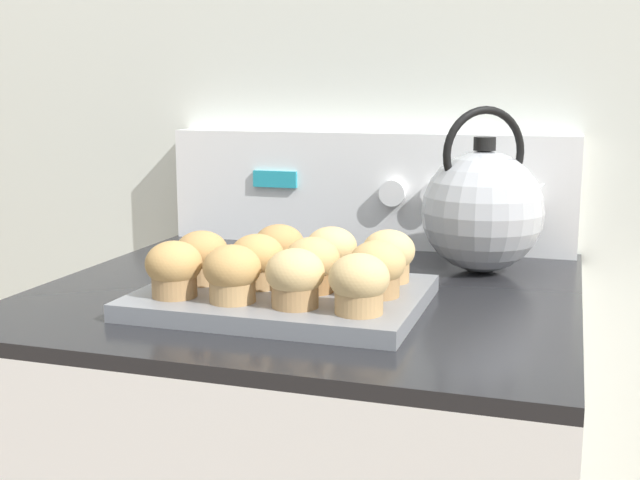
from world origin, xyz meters
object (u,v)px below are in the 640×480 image
(muffin_r1_c1, at_px, (257,261))
(muffin_r2_c1, at_px, (279,249))
(muffin_r1_c2, at_px, (312,264))
(muffin_r2_c2, at_px, (331,252))
(muffin_r1_c0, at_px, (202,257))
(muffin_r0_c0, at_px, (174,269))
(muffin_r0_c2, at_px, (295,278))
(muffin_r0_c3, at_px, (359,283))
(muffin_r0_c1, at_px, (232,273))
(tea_kettle, at_px, (483,209))
(muffin_pan, at_px, (285,297))
(muffin_r2_c3, at_px, (389,256))
(muffin_r1_c3, at_px, (377,268))

(muffin_r1_c1, xyz_separation_m, muffin_r2_c1, (0.00, 0.08, 0.00))
(muffin_r1_c2, xyz_separation_m, muffin_r2_c2, (0.00, 0.08, 0.00))
(muffin_r1_c0, bearing_deg, muffin_r0_c0, -90.75)
(muffin_r0_c2, bearing_deg, muffin_r0_c3, -3.14)
(muffin_r1_c1, bearing_deg, muffin_r0_c1, -90.98)
(tea_kettle, bearing_deg, muffin_r0_c3, -105.25)
(muffin_r0_c1, bearing_deg, muffin_pan, 63.39)
(muffin_r0_c0, height_order, muffin_r2_c3, same)
(muffin_r0_c1, relative_size, muffin_r0_c2, 1.00)
(muffin_r1_c2, bearing_deg, muffin_r2_c2, 89.71)
(muffin_r2_c2, bearing_deg, muffin_r0_c1, -115.69)
(muffin_r1_c2, distance_m, muffin_r1_c3, 0.08)
(muffin_r2_c3, bearing_deg, muffin_r0_c2, -115.75)
(muffin_r0_c3, height_order, muffin_r2_c3, same)
(muffin_pan, height_order, muffin_r0_c3, muffin_r0_c3)
(muffin_r0_c0, relative_size, muffin_r1_c1, 1.00)
(muffin_r0_c1, height_order, muffin_r1_c0, same)
(muffin_r0_c3, bearing_deg, muffin_r0_c0, 178.93)
(muffin_r1_c3, bearing_deg, muffin_r0_c2, -135.83)
(muffin_r1_c2, xyz_separation_m, muffin_r2_c1, (-0.07, 0.08, 0.00))
(muffin_r1_c3, bearing_deg, muffin_r2_c1, 154.11)
(muffin_r0_c2, bearing_deg, muffin_r0_c0, 179.97)
(muffin_r0_c0, distance_m, muffin_r0_c2, 0.16)
(muffin_r0_c1, height_order, muffin_r2_c1, same)
(muffin_r0_c0, bearing_deg, muffin_r0_c3, -1.07)
(muffin_r2_c2, xyz_separation_m, muffin_r2_c3, (0.08, 0.00, 0.00))
(muffin_r2_c1, relative_size, muffin_r2_c2, 1.00)
(muffin_r1_c1, distance_m, muffin_r1_c2, 0.07)
(tea_kettle, bearing_deg, muffin_r1_c3, -109.17)
(muffin_r0_c3, relative_size, muffin_r1_c1, 1.00)
(muffin_pan, bearing_deg, muffin_r2_c2, 65.21)
(muffin_r0_c3, relative_size, muffin_r1_c3, 1.00)
(muffin_r2_c3, bearing_deg, muffin_r2_c1, -178.60)
(muffin_r2_c1, bearing_deg, muffin_r1_c2, -46.70)
(muffin_r0_c2, height_order, muffin_r1_c1, same)
(muffin_r0_c0, distance_m, muffin_r0_c3, 0.24)
(muffin_r2_c3, bearing_deg, muffin_r1_c0, -160.53)
(muffin_r0_c1, relative_size, muffin_r2_c3, 1.00)
(muffin_r0_c2, xyz_separation_m, muffin_r0_c3, (0.08, -0.00, 0.00))
(muffin_r0_c1, xyz_separation_m, muffin_r0_c2, (0.08, 0.00, 0.00))
(muffin_r1_c3, bearing_deg, muffin_r0_c3, -91.07)
(muffin_r0_c2, relative_size, muffin_r2_c3, 1.00)
(muffin_pan, height_order, muffin_r2_c2, muffin_r2_c2)
(muffin_r0_c1, bearing_deg, muffin_r1_c0, 135.14)
(muffin_r0_c3, xyz_separation_m, muffin_r1_c3, (0.00, 0.08, 0.00))
(muffin_r0_c2, height_order, muffin_r1_c0, same)
(muffin_r0_c2, distance_m, muffin_r1_c1, 0.11)
(muffin_r1_c3, bearing_deg, muffin_r2_c2, 136.22)
(muffin_r0_c3, bearing_deg, muffin_pan, 145.87)
(muffin_r2_c2, height_order, tea_kettle, tea_kettle)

